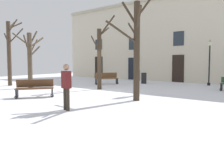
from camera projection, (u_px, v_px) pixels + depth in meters
ground_plane at (94, 93)px, 11.31m from camera, size 35.61×35.61×0.00m
building_facade at (157, 38)px, 18.58m from camera, size 22.26×0.60×7.93m
tree_right_of_center at (136, 47)px, 8.86m from camera, size 1.66×2.51×4.59m
tree_near_facade at (10, 51)px, 14.73m from camera, size 2.28×1.22×4.96m
tree_center at (30, 56)px, 13.46m from camera, size 2.57×2.01×3.97m
tree_foreground at (100, 56)px, 12.70m from camera, size 1.98×1.07×4.70m
streetlamp at (210, 57)px, 14.79m from camera, size 0.30×0.30×3.44m
litter_bin at (144, 78)px, 16.28m from camera, size 0.46×0.46×0.89m
bench_back_to_back_right at (106, 78)px, 15.80m from camera, size 1.53×1.76×0.92m
bench_near_lamp at (35, 88)px, 9.84m from camera, size 1.55×1.69×0.89m
person_strolling at (138, 79)px, 10.25m from camera, size 0.35×0.44×1.61m
person_crossing_plaza at (66, 85)px, 7.12m from camera, size 0.42×0.31×1.68m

